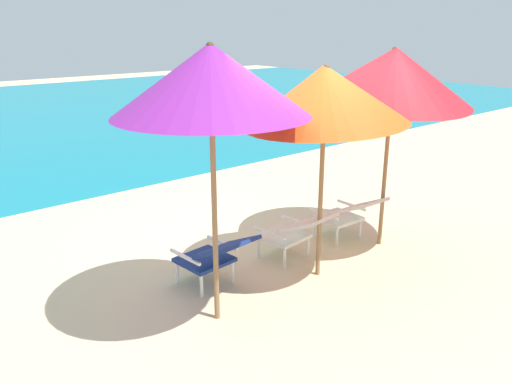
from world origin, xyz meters
TOP-DOWN VIEW (x-y plane):
  - ground_plane at (0.00, 4.00)m, footprint 40.00×40.00m
  - lounge_chair_left at (-1.01, -0.15)m, footprint 0.61×0.92m
  - lounge_chair_center at (0.09, -0.23)m, footprint 0.62×0.93m
  - lounge_chair_right at (1.03, -0.25)m, footprint 0.57×0.90m
  - beach_umbrella_left at (-1.35, -0.64)m, footprint 2.39×2.39m
  - beach_umbrella_center at (0.07, -0.64)m, footprint 2.45×2.44m
  - beach_umbrella_right at (1.31, -0.57)m, footprint 2.40×2.42m

SIDE VIEW (x-z plane):
  - ground_plane at x=0.00m, z-range 0.00..0.00m
  - lounge_chair_left at x=-1.01m, z-range 0.06..0.75m
  - lounge_chair_center at x=0.09m, z-range 0.06..0.75m
  - lounge_chair_right at x=1.03m, z-range 0.06..0.75m
  - beach_umbrella_center at x=0.07m, z-range 0.84..3.22m
  - beach_umbrella_right at x=1.31m, z-range 0.88..3.42m
  - beach_umbrella_left at x=-1.35m, z-range 0.98..3.56m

